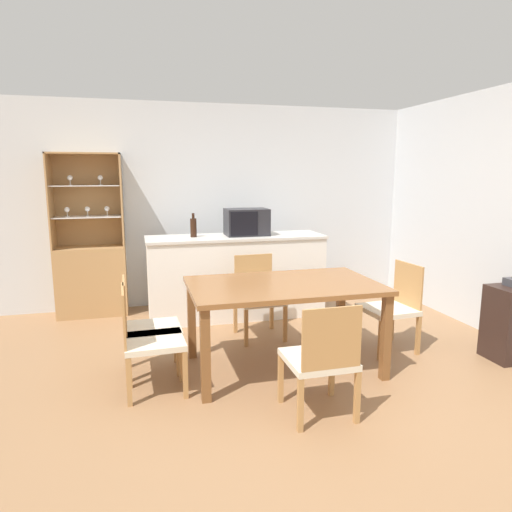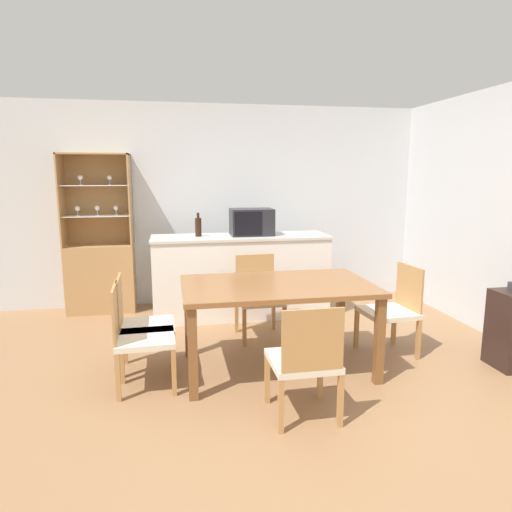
{
  "view_description": "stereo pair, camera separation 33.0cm",
  "coord_description": "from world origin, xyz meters",
  "px_view_note": "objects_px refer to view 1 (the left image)",
  "views": [
    {
      "loc": [
        -1.01,
        -3.26,
        1.68
      ],
      "look_at": [
        0.13,
        1.12,
        0.86
      ],
      "focal_mm": 32.0,
      "sensor_mm": 36.0,
      "label": 1
    },
    {
      "loc": [
        -0.69,
        -3.33,
        1.68
      ],
      "look_at": [
        0.13,
        1.12,
        0.86
      ],
      "focal_mm": 32.0,
      "sensor_mm": 36.0,
      "label": 2
    }
  ],
  "objects_px": {
    "display_cabinet": "(91,269)",
    "dining_chair_side_left_far": "(147,327)",
    "wine_bottle": "(193,227)",
    "microwave": "(247,222)",
    "dining_chair_head_far": "(258,297)",
    "dining_chair_side_right_far": "(392,307)",
    "dining_table": "(284,293)",
    "dining_chair_head_near": "(321,359)",
    "dining_chair_side_left_near": "(148,340)"
  },
  "relations": [
    {
      "from": "display_cabinet",
      "to": "dining_chair_side_left_far",
      "type": "relative_size",
      "value": 2.28
    },
    {
      "from": "wine_bottle",
      "to": "display_cabinet",
      "type": "bearing_deg",
      "value": 157.8
    },
    {
      "from": "microwave",
      "to": "dining_chair_head_far",
      "type": "bearing_deg",
      "value": -94.47
    },
    {
      "from": "dining_chair_side_left_far",
      "to": "dining_chair_head_far",
      "type": "height_order",
      "value": "same"
    },
    {
      "from": "dining_chair_side_left_far",
      "to": "dining_chair_side_right_far",
      "type": "xyz_separation_m",
      "value": [
        2.29,
        0.01,
        0.0
      ]
    },
    {
      "from": "dining_table",
      "to": "dining_chair_head_near",
      "type": "distance_m",
      "value": 0.87
    },
    {
      "from": "display_cabinet",
      "to": "dining_chair_side_left_far",
      "type": "height_order",
      "value": "display_cabinet"
    },
    {
      "from": "dining_table",
      "to": "dining_chair_side_right_far",
      "type": "height_order",
      "value": "dining_chair_side_right_far"
    },
    {
      "from": "dining_chair_side_left_near",
      "to": "dining_chair_head_far",
      "type": "bearing_deg",
      "value": 128.68
    },
    {
      "from": "dining_table",
      "to": "microwave",
      "type": "relative_size",
      "value": 3.25
    },
    {
      "from": "display_cabinet",
      "to": "microwave",
      "type": "bearing_deg",
      "value": -14.93
    },
    {
      "from": "dining_chair_side_left_far",
      "to": "microwave",
      "type": "distance_m",
      "value": 2.01
    },
    {
      "from": "display_cabinet",
      "to": "microwave",
      "type": "xyz_separation_m",
      "value": [
        1.8,
        -0.48,
        0.56
      ]
    },
    {
      "from": "microwave",
      "to": "dining_chair_side_right_far",
      "type": "bearing_deg",
      "value": -52.94
    },
    {
      "from": "wine_bottle",
      "to": "dining_chair_side_left_far",
      "type": "bearing_deg",
      "value": -111.8
    },
    {
      "from": "dining_chair_head_far",
      "to": "dining_chair_side_right_far",
      "type": "bearing_deg",
      "value": 146.37
    },
    {
      "from": "dining_chair_side_left_far",
      "to": "dining_chair_side_left_near",
      "type": "distance_m",
      "value": 0.3
    },
    {
      "from": "wine_bottle",
      "to": "dining_chair_head_near",
      "type": "bearing_deg",
      "value": -76.84
    },
    {
      "from": "dining_table",
      "to": "dining_chair_side_left_near",
      "type": "xyz_separation_m",
      "value": [
        -1.15,
        -0.15,
        -0.25
      ]
    },
    {
      "from": "dining_chair_side_left_near",
      "to": "dining_chair_head_near",
      "type": "relative_size",
      "value": 1.0
    },
    {
      "from": "dining_chair_side_left_far",
      "to": "dining_chair_head_near",
      "type": "bearing_deg",
      "value": 47.67
    },
    {
      "from": "dining_chair_side_left_far",
      "to": "dining_chair_side_right_far",
      "type": "distance_m",
      "value": 2.29
    },
    {
      "from": "dining_chair_side_right_far",
      "to": "dining_chair_side_left_near",
      "type": "distance_m",
      "value": 2.31
    },
    {
      "from": "display_cabinet",
      "to": "dining_table",
      "type": "distance_m",
      "value": 2.71
    },
    {
      "from": "dining_table",
      "to": "dining_chair_side_left_near",
      "type": "height_order",
      "value": "dining_chair_side_left_near"
    },
    {
      "from": "dining_chair_side_left_near",
      "to": "microwave",
      "type": "relative_size",
      "value": 1.7
    },
    {
      "from": "microwave",
      "to": "wine_bottle",
      "type": "distance_m",
      "value": 0.63
    },
    {
      "from": "dining_chair_head_far",
      "to": "dining_chair_side_left_near",
      "type": "distance_m",
      "value": 1.51
    },
    {
      "from": "dining_chair_side_left_far",
      "to": "microwave",
      "type": "xyz_separation_m",
      "value": [
        1.2,
        1.45,
        0.7
      ]
    },
    {
      "from": "display_cabinet",
      "to": "wine_bottle",
      "type": "relative_size",
      "value": 7.0
    },
    {
      "from": "dining_chair_side_left_far",
      "to": "dining_chair_side_right_far",
      "type": "bearing_deg",
      "value": 88.4
    },
    {
      "from": "display_cabinet",
      "to": "dining_chair_head_far",
      "type": "relative_size",
      "value": 2.28
    },
    {
      "from": "dining_chair_head_near",
      "to": "dining_table",
      "type": "bearing_deg",
      "value": 89.4
    },
    {
      "from": "dining_table",
      "to": "display_cabinet",
      "type": "bearing_deg",
      "value": 130.06
    },
    {
      "from": "wine_bottle",
      "to": "microwave",
      "type": "bearing_deg",
      "value": -0.01
    },
    {
      "from": "dining_chair_head_far",
      "to": "display_cabinet",
      "type": "bearing_deg",
      "value": -38.21
    },
    {
      "from": "dining_chair_side_right_far",
      "to": "dining_chair_head_near",
      "type": "bearing_deg",
      "value": 126.42
    },
    {
      "from": "microwave",
      "to": "wine_bottle",
      "type": "relative_size",
      "value": 1.8
    },
    {
      "from": "dining_table",
      "to": "dining_chair_head_near",
      "type": "relative_size",
      "value": 1.91
    },
    {
      "from": "dining_chair_head_near",
      "to": "microwave",
      "type": "xyz_separation_m",
      "value": [
        0.06,
        2.43,
        0.7
      ]
    },
    {
      "from": "dining_chair_head_near",
      "to": "wine_bottle",
      "type": "distance_m",
      "value": 2.58
    },
    {
      "from": "dining_chair_side_right_far",
      "to": "dining_chair_head_far",
      "type": "bearing_deg",
      "value": 54.83
    },
    {
      "from": "dining_chair_side_left_far",
      "to": "dining_chair_side_left_near",
      "type": "bearing_deg",
      "value": -1.72
    },
    {
      "from": "dining_chair_side_left_far",
      "to": "wine_bottle",
      "type": "bearing_deg",
      "value": 156.48
    },
    {
      "from": "dining_chair_side_right_far",
      "to": "wine_bottle",
      "type": "bearing_deg",
      "value": 45.56
    },
    {
      "from": "dining_chair_side_left_near",
      "to": "wine_bottle",
      "type": "relative_size",
      "value": 3.07
    },
    {
      "from": "dining_chair_side_right_far",
      "to": "dining_chair_side_left_near",
      "type": "xyz_separation_m",
      "value": [
        -2.29,
        -0.3,
        0.0
      ]
    },
    {
      "from": "display_cabinet",
      "to": "dining_chair_head_near",
      "type": "bearing_deg",
      "value": -59.06
    },
    {
      "from": "dining_chair_head_far",
      "to": "dining_chair_side_left_near",
      "type": "bearing_deg",
      "value": 37.95
    },
    {
      "from": "dining_chair_side_right_far",
      "to": "dining_chair_side_left_near",
      "type": "relative_size",
      "value": 1.0
    }
  ]
}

